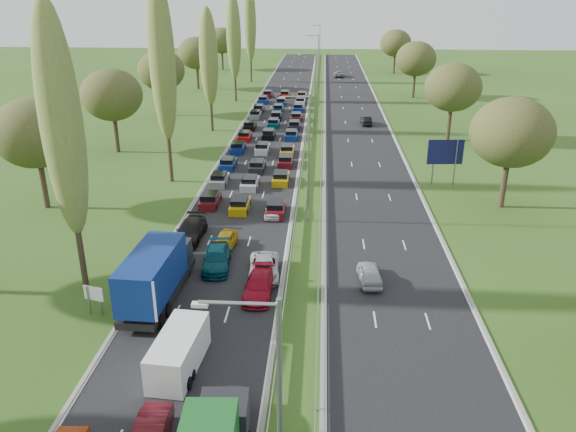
# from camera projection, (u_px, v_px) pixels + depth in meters

# --- Properties ---
(ground) EXTENTS (260.00, 260.00, 0.00)m
(ground) POSITION_uv_depth(u_px,v_px,m) (315.00, 131.00, 87.81)
(ground) COLOR #294A17
(ground) RESTS_ON ground
(near_carriageway) EXTENTS (10.50, 215.00, 0.04)m
(near_carriageway) POSITION_uv_depth(u_px,v_px,m) (273.00, 126.00, 90.51)
(near_carriageway) COLOR black
(near_carriageway) RESTS_ON ground
(far_carriageway) EXTENTS (10.50, 215.00, 0.04)m
(far_carriageway) POSITION_uv_depth(u_px,v_px,m) (357.00, 128.00, 89.74)
(far_carriageway) COLOR black
(far_carriageway) RESTS_ON ground
(central_reservation) EXTENTS (2.36, 215.00, 0.32)m
(central_reservation) POSITION_uv_depth(u_px,v_px,m) (315.00, 124.00, 89.92)
(central_reservation) COLOR gray
(central_reservation) RESTS_ON ground
(lamp_columns) EXTENTS (0.18, 140.18, 12.00)m
(lamp_columns) POSITION_uv_depth(u_px,v_px,m) (315.00, 94.00, 83.71)
(lamp_columns) COLOR gray
(lamp_columns) RESTS_ON ground
(poplar_row) EXTENTS (2.80, 127.80, 22.44)m
(poplar_row) POSITION_uv_depth(u_px,v_px,m) (192.00, 57.00, 73.13)
(poplar_row) COLOR #2D2116
(poplar_row) RESTS_ON ground
(woodland_left) EXTENTS (8.00, 166.00, 11.10)m
(woodland_left) POSITION_uv_depth(u_px,v_px,m) (102.00, 100.00, 70.38)
(woodland_left) COLOR #2D2116
(woodland_left) RESTS_ON ground
(woodland_right) EXTENTS (8.00, 153.00, 11.10)m
(woodland_right) POSITION_uv_depth(u_px,v_px,m) (467.00, 98.00, 71.48)
(woodland_right) COLOR #2D2116
(woodland_right) RESTS_ON ground
(traffic_queue_fill) EXTENTS (9.07, 68.30, 0.80)m
(traffic_queue_fill) POSITION_uv_depth(u_px,v_px,m) (270.00, 131.00, 85.48)
(traffic_queue_fill) COLOR #590F14
(traffic_queue_fill) RESTS_ON ground
(near_car_2) EXTENTS (2.48, 5.15, 1.42)m
(near_car_2) POSITION_uv_depth(u_px,v_px,m) (171.00, 259.00, 44.33)
(near_car_2) COLOR white
(near_car_2) RESTS_ON near_carriageway
(near_car_3) EXTENTS (2.40, 5.54, 1.59)m
(near_car_3) POSITION_uv_depth(u_px,v_px,m) (190.00, 231.00, 49.42)
(near_car_3) COLOR black
(near_car_3) RESTS_ON near_carriageway
(near_car_7) EXTENTS (2.53, 5.31, 1.50)m
(near_car_7) POSITION_uv_depth(u_px,v_px,m) (217.00, 258.00, 44.39)
(near_car_7) COLOR #043744
(near_car_7) RESTS_ON near_carriageway
(near_car_8) EXTENTS (1.96, 4.25, 1.41)m
(near_car_8) POSITION_uv_depth(u_px,v_px,m) (225.00, 241.00, 47.49)
(near_car_8) COLOR #AC810B
(near_car_8) RESTS_ON near_carriageway
(near_car_9) EXTENTS (1.73, 4.80, 1.57)m
(near_car_9) POSITION_uv_depth(u_px,v_px,m) (225.00, 422.00, 27.57)
(near_car_9) COLOR black
(near_car_9) RESTS_ON near_carriageway
(near_car_10) EXTENTS (2.66, 5.12, 1.38)m
(near_car_10) POSITION_uv_depth(u_px,v_px,m) (264.00, 267.00, 43.09)
(near_car_10) COLOR #B0B5BA
(near_car_10) RESTS_ON near_carriageway
(near_car_11) EXTENTS (2.14, 5.00, 1.44)m
(near_car_11) POSITION_uv_depth(u_px,v_px,m) (259.00, 286.00, 40.35)
(near_car_11) COLOR maroon
(near_car_11) RESTS_ON near_carriageway
(near_car_12) EXTENTS (1.61, 3.85, 1.30)m
(near_car_12) POSITION_uv_depth(u_px,v_px,m) (273.00, 209.00, 54.59)
(near_car_12) COLOR white
(near_car_12) RESTS_ON near_carriageway
(far_car_0) EXTENTS (1.88, 4.20, 1.40)m
(far_car_0) POSITION_uv_depth(u_px,v_px,m) (370.00, 273.00, 42.18)
(far_car_0) COLOR #A2A6AC
(far_car_0) RESTS_ON far_carriageway
(far_car_1) EXTENTS (1.79, 4.35, 1.40)m
(far_car_1) POSITION_uv_depth(u_px,v_px,m) (366.00, 120.00, 91.35)
(far_car_1) COLOR black
(far_car_1) RESTS_ON far_carriageway
(far_car_2) EXTENTS (2.78, 5.69, 1.56)m
(far_car_2) POSITION_uv_depth(u_px,v_px,m) (339.00, 74.00, 141.36)
(far_car_2) COLOR gray
(far_car_2) RESTS_ON far_carriageway
(blue_lorry) EXTENTS (2.72, 9.78, 4.13)m
(blue_lorry) POSITION_uv_depth(u_px,v_px,m) (157.00, 274.00, 39.13)
(blue_lorry) COLOR black
(blue_lorry) RESTS_ON near_carriageway
(white_van_front) EXTENTS (2.20, 5.60, 2.25)m
(white_van_front) POSITION_uv_depth(u_px,v_px,m) (180.00, 349.00, 32.56)
(white_van_front) COLOR silver
(white_van_front) RESTS_ON near_carriageway
(white_van_rear) EXTENTS (1.81, 4.62, 1.86)m
(white_van_rear) POSITION_uv_depth(u_px,v_px,m) (185.00, 347.00, 33.05)
(white_van_rear) COLOR silver
(white_van_rear) RESTS_ON near_carriageway
(info_sign) EXTENTS (1.47, 0.50, 2.10)m
(info_sign) POSITION_uv_depth(u_px,v_px,m) (94.00, 296.00, 37.72)
(info_sign) COLOR gray
(info_sign) RESTS_ON ground
(direction_sign) EXTENTS (3.99, 0.45, 5.20)m
(direction_sign) POSITION_uv_depth(u_px,v_px,m) (445.00, 154.00, 62.25)
(direction_sign) COLOR gray
(direction_sign) RESTS_ON ground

